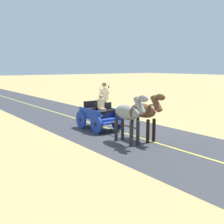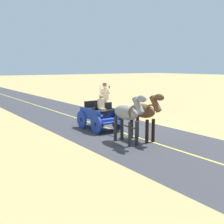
# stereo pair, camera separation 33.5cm
# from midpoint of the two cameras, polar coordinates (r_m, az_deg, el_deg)

# --- Properties ---
(ground_plane) EXTENTS (200.00, 200.00, 0.00)m
(ground_plane) POSITION_cam_midpoint_polar(r_m,az_deg,el_deg) (14.53, 0.26, -3.92)
(ground_plane) COLOR tan
(road_surface) EXTENTS (5.77, 160.00, 0.01)m
(road_surface) POSITION_cam_midpoint_polar(r_m,az_deg,el_deg) (14.53, 0.26, -3.91)
(road_surface) COLOR #38383D
(road_surface) RESTS_ON ground
(road_centre_stripe) EXTENTS (0.12, 160.00, 0.00)m
(road_centre_stripe) POSITION_cam_midpoint_polar(r_m,az_deg,el_deg) (14.53, 0.26, -3.89)
(road_centre_stripe) COLOR #DBCC4C
(road_centre_stripe) RESTS_ON road_surface
(horse_drawn_carriage) EXTENTS (1.45, 4.51, 2.50)m
(horse_drawn_carriage) POSITION_cam_midpoint_polar(r_m,az_deg,el_deg) (14.71, -3.24, -0.53)
(horse_drawn_carriage) COLOR #1E3899
(horse_drawn_carriage) RESTS_ON ground
(horse_near_side) EXTENTS (0.58, 2.13, 2.21)m
(horse_near_side) POSITION_cam_midpoint_polar(r_m,az_deg,el_deg) (12.51, 5.99, 0.05)
(horse_near_side) COLOR brown
(horse_near_side) RESTS_ON ground
(horse_off_side) EXTENTS (0.61, 2.13, 2.21)m
(horse_off_side) POSITION_cam_midpoint_polar(r_m,az_deg,el_deg) (11.92, 2.61, -0.37)
(horse_off_side) COLOR gray
(horse_off_side) RESTS_ON ground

